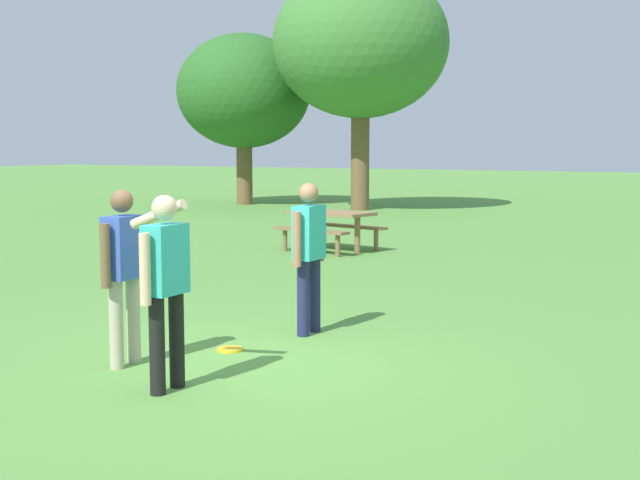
% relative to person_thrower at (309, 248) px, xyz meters
% --- Properties ---
extents(ground_plane, '(120.00, 120.00, 0.00)m').
position_rel_person_thrower_xyz_m(ground_plane, '(0.02, -1.49, -0.94)').
color(ground_plane, '#568E3D').
extents(person_thrower, '(0.22, 0.61, 1.64)m').
position_rel_person_thrower_xyz_m(person_thrower, '(0.00, 0.00, 0.00)').
color(person_thrower, '#1E234C').
rests_on(person_thrower, ground).
extents(person_catcher, '(0.67, 0.61, 1.64)m').
position_rel_person_thrower_xyz_m(person_catcher, '(-0.03, -2.45, 0.02)').
color(person_catcher, black).
rests_on(person_catcher, ground).
extents(person_bystander, '(0.25, 0.61, 1.64)m').
position_rel_person_thrower_xyz_m(person_bystander, '(-0.88, -1.97, 0.00)').
color(person_bystander, '#B7AD93').
rests_on(person_bystander, ground).
extents(frisbee, '(0.27, 0.27, 0.03)m').
position_rel_person_thrower_xyz_m(frisbee, '(-0.33, -1.04, -0.93)').
color(frisbee, yellow).
rests_on(frisbee, ground).
extents(picnic_table_near, '(1.98, 1.77, 0.77)m').
position_rel_person_thrower_xyz_m(picnic_table_near, '(-3.11, 6.61, -0.38)').
color(picnic_table_near, olive).
rests_on(picnic_table_near, ground).
extents(tree_tall_left, '(4.54, 4.54, 5.78)m').
position_rel_person_thrower_xyz_m(tree_tall_left, '(-11.62, 16.82, 2.89)').
color(tree_tall_left, brown).
rests_on(tree_tall_left, ground).
extents(tree_broad_center, '(5.44, 5.44, 7.48)m').
position_rel_person_thrower_xyz_m(tree_broad_center, '(-7.03, 16.35, 4.19)').
color(tree_broad_center, brown).
rests_on(tree_broad_center, ground).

